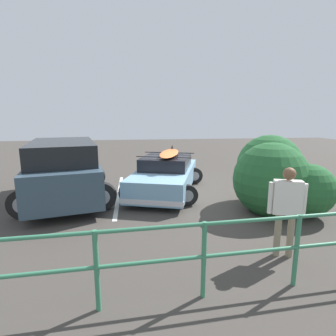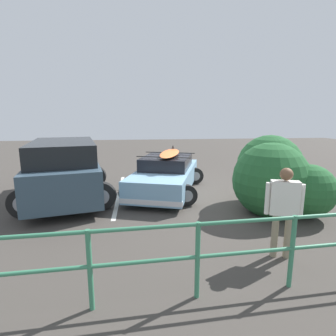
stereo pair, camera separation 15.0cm
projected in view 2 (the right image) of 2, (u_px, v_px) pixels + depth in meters
ground_plane at (179, 193)px, 8.88m from camera, size 44.00×44.00×0.02m
parking_stripe at (119, 193)px, 8.88m from camera, size 0.12×4.89×0.00m
sedan_car at (166, 174)px, 8.98m from camera, size 3.11×4.58×1.51m
suv_car at (65, 170)px, 8.04m from camera, size 3.22×4.61×1.83m
person_bystander at (284, 205)px, 4.65m from camera, size 0.62×0.33×1.67m
railing_fence at (247, 245)px, 3.73m from camera, size 10.20×0.57×1.14m
bush_near_left at (275, 178)px, 7.11m from camera, size 2.44×2.68×2.14m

